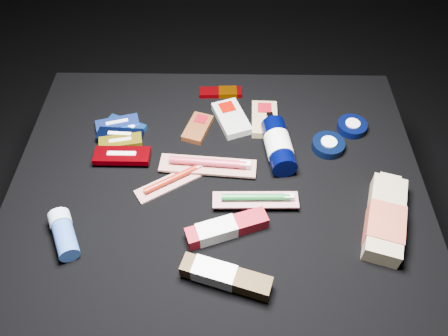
{
  "coord_description": "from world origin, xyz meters",
  "views": [
    {
      "loc": [
        0.02,
        -0.65,
        1.22
      ],
      "look_at": [
        0.01,
        0.01,
        0.42
      ],
      "focal_mm": 35.0,
      "sensor_mm": 36.0,
      "label": 1
    }
  ],
  "objects_px": {
    "toothpaste_carton_red": "(223,229)",
    "bodywash_bottle": "(385,220)",
    "deodorant_stick": "(64,234)",
    "lotion_bottle": "(278,145)"
  },
  "relations": [
    {
      "from": "bodywash_bottle",
      "to": "deodorant_stick",
      "type": "distance_m",
      "value": 0.69
    },
    {
      "from": "toothpaste_carton_red",
      "to": "bodywash_bottle",
      "type": "bearing_deg",
      "value": -15.46
    },
    {
      "from": "deodorant_stick",
      "to": "toothpaste_carton_red",
      "type": "bearing_deg",
      "value": -22.68
    },
    {
      "from": "deodorant_stick",
      "to": "lotion_bottle",
      "type": "bearing_deg",
      "value": 2.26
    },
    {
      "from": "bodywash_bottle",
      "to": "deodorant_stick",
      "type": "xyz_separation_m",
      "value": [
        -0.69,
        -0.05,
        0.0
      ]
    },
    {
      "from": "lotion_bottle",
      "to": "deodorant_stick",
      "type": "height_order",
      "value": "lotion_bottle"
    },
    {
      "from": "lotion_bottle",
      "to": "toothpaste_carton_red",
      "type": "xyz_separation_m",
      "value": [
        -0.13,
        -0.23,
        -0.01
      ]
    },
    {
      "from": "lotion_bottle",
      "to": "toothpaste_carton_red",
      "type": "height_order",
      "value": "lotion_bottle"
    },
    {
      "from": "deodorant_stick",
      "to": "toothpaste_carton_red",
      "type": "xyz_separation_m",
      "value": [
        0.34,
        0.02,
        -0.01
      ]
    },
    {
      "from": "deodorant_stick",
      "to": "toothpaste_carton_red",
      "type": "relative_size",
      "value": 0.66
    }
  ]
}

